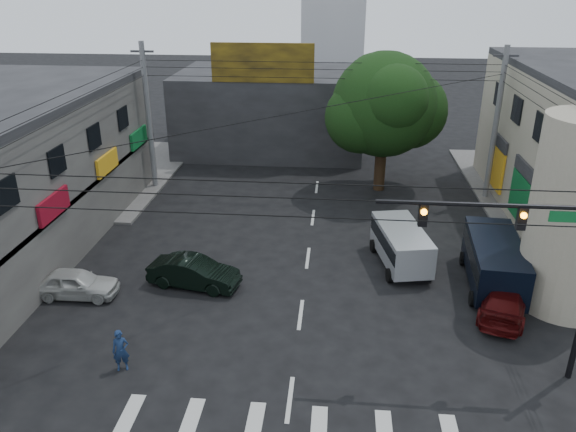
# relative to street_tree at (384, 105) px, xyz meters

# --- Properties ---
(ground) EXTENTS (160.00, 160.00, 0.00)m
(ground) POSITION_rel_street_tree_xyz_m (-4.00, -17.00, -5.47)
(ground) COLOR black
(ground) RESTS_ON ground
(sidewalk_far_left) EXTENTS (16.00, 16.00, 0.15)m
(sidewalk_far_left) POSITION_rel_street_tree_xyz_m (-22.00, 1.00, -5.40)
(sidewalk_far_left) COLOR #514F4C
(sidewalk_far_left) RESTS_ON ground
(building_far) EXTENTS (14.00, 10.00, 6.00)m
(building_far) POSITION_rel_street_tree_xyz_m (-8.00, 9.00, -2.47)
(building_far) COLOR #232326
(building_far) RESTS_ON ground
(billboard) EXTENTS (7.00, 0.30, 2.60)m
(billboard) POSITION_rel_street_tree_xyz_m (-8.00, 4.10, 1.83)
(billboard) COLOR olive
(billboard) RESTS_ON building_far
(street_tree) EXTENTS (6.40, 6.40, 8.70)m
(street_tree) POSITION_rel_street_tree_xyz_m (0.00, 0.00, 0.00)
(street_tree) COLOR black
(street_tree) RESTS_ON ground
(traffic_gantry) EXTENTS (7.10, 0.35, 7.20)m
(traffic_gantry) POSITION_rel_street_tree_xyz_m (3.82, -18.00, -0.64)
(traffic_gantry) COLOR black
(traffic_gantry) RESTS_ON ground
(utility_pole_far_left) EXTENTS (0.32, 0.32, 9.20)m
(utility_pole_far_left) POSITION_rel_street_tree_xyz_m (-14.50, -1.00, -0.87)
(utility_pole_far_left) COLOR #59595B
(utility_pole_far_left) RESTS_ON ground
(utility_pole_far_right) EXTENTS (0.32, 0.32, 9.20)m
(utility_pole_far_right) POSITION_rel_street_tree_xyz_m (6.50, -1.00, -0.87)
(utility_pole_far_right) COLOR #59595B
(utility_pole_far_right) RESTS_ON ground
(dark_sedan) EXTENTS (2.88, 4.57, 1.34)m
(dark_sedan) POSITION_rel_street_tree_xyz_m (-8.88, -13.11, -4.81)
(dark_sedan) COLOR black
(dark_sedan) RESTS_ON ground
(white_compact) EXTENTS (1.64, 3.70, 1.24)m
(white_compact) POSITION_rel_street_tree_xyz_m (-13.73, -14.42, -4.86)
(white_compact) COLOR #B2B2AE
(white_compact) RESTS_ON ground
(maroon_sedan) EXTENTS (4.50, 5.47, 1.27)m
(maroon_sedan) POSITION_rel_street_tree_xyz_m (4.24, -14.14, -4.84)
(maroon_sedan) COLOR #400909
(maroon_sedan) RESTS_ON ground
(silver_minivan) EXTENTS (5.12, 3.54, 1.90)m
(silver_minivan) POSITION_rel_street_tree_xyz_m (0.42, -10.29, -4.52)
(silver_minivan) COLOR #A8ACB0
(silver_minivan) RESTS_ON ground
(navy_van) EXTENTS (5.76, 2.97, 2.17)m
(navy_van) POSITION_rel_street_tree_xyz_m (4.30, -11.88, -4.39)
(navy_van) COLOR black
(navy_van) RESTS_ON ground
(traffic_officer) EXTENTS (0.80, 0.71, 1.58)m
(traffic_officer) POSITION_rel_street_tree_xyz_m (-10.00, -19.00, -4.68)
(traffic_officer) COLOR #152649
(traffic_officer) RESTS_ON ground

